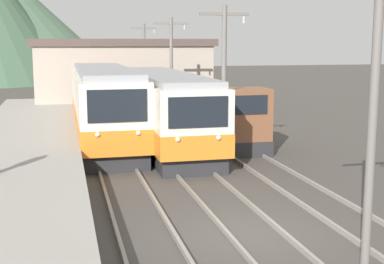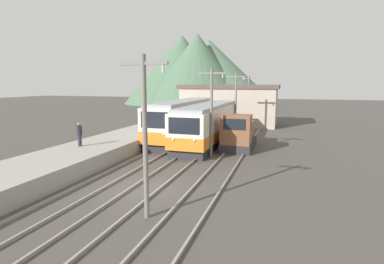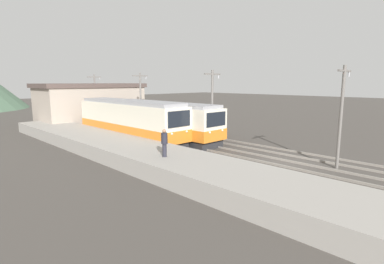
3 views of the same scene
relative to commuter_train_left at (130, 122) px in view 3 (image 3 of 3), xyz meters
The scene contains 14 objects.
ground_plane 14.39m from the commuter_train_left, 79.51° to the right, with size 200.00×200.00×0.00m, color #47423D.
platform_left 14.56m from the commuter_train_left, 104.57° to the right, with size 4.50×54.00×1.04m, color gray.
track_left 14.14m from the commuter_train_left, 90.00° to the right, with size 1.54×60.00×0.14m.
track_center 14.42m from the commuter_train_left, 78.72° to the right, with size 1.54×60.00×0.14m.
track_right 15.29m from the commuter_train_left, 67.56° to the right, with size 1.54×60.00×0.14m.
commuter_train_left is the anchor object (origin of this frame).
commuter_train_center 3.07m from the commuter_train_left, 24.33° to the right, with size 2.84×13.84×3.56m.
shunting_locomotive 6.49m from the commuter_train_left, 26.22° to the right, with size 2.40×5.26×3.00m.
catenary_mast_near 17.63m from the commuter_train_left, 75.78° to the right, with size 2.00×0.20×6.46m.
catenary_mast_mid 7.89m from the commuter_train_left, 55.88° to the right, with size 2.00×0.20×6.46m.
catenary_mast_far 6.33m from the commuter_train_left, 44.79° to the left, with size 2.00×0.20×6.46m.
catenary_mast_distant 15.63m from the commuter_train_left, 73.89° to the left, with size 2.00×0.20×6.46m.
person_on_platform 10.98m from the commuter_train_left, 112.56° to the right, with size 0.38×0.38×1.67m.
station_building 12.19m from the commuter_train_left, 79.48° to the left, with size 12.60×6.30×5.26m.
Camera 3 is at (-17.85, -9.55, 5.44)m, focal length 28.00 mm.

